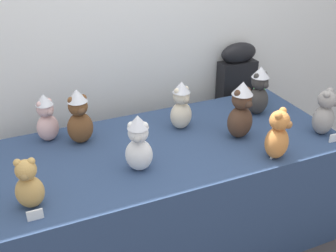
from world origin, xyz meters
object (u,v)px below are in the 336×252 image
at_px(teddy_bear_snow, 139,144).
at_px(teddy_bear_cocoa, 241,111).
at_px(teddy_bear_ash, 324,113).
at_px(party_cup_green, 258,96).
at_px(teddy_bear_honey, 29,184).
at_px(teddy_bear_blush, 47,118).
at_px(display_table, 168,195).
at_px(teddy_bear_chestnut, 79,117).
at_px(teddy_bear_ginger, 278,136).
at_px(teddy_bear_cream, 181,106).
at_px(teddy_bear_charcoal, 259,91).
at_px(instrument_case, 234,109).

distance_m(teddy_bear_snow, teddy_bear_cocoa, 0.66).
relative_size(teddy_bear_ash, party_cup_green, 2.56).
xyz_separation_m(teddy_bear_cocoa, teddy_bear_honey, (-1.20, -0.17, -0.05)).
height_order(teddy_bear_cocoa, teddy_bear_blush, teddy_bear_cocoa).
relative_size(display_table, teddy_bear_chestnut, 6.07).
bearing_deg(teddy_bear_chestnut, teddy_bear_honey, -132.74).
xyz_separation_m(teddy_bear_ginger, teddy_bear_cream, (-0.33, 0.50, 0.02)).
xyz_separation_m(teddy_bear_ash, teddy_bear_cream, (-0.74, 0.40, 0.02)).
distance_m(teddy_bear_honey, party_cup_green, 1.64).
distance_m(teddy_bear_honey, teddy_bear_blush, 0.60).
bearing_deg(teddy_bear_chestnut, teddy_bear_snow, -69.38).
bearing_deg(teddy_bear_chestnut, teddy_bear_ash, -26.62).
bearing_deg(teddy_bear_ash, teddy_bear_snow, 143.65).
relative_size(teddy_bear_snow, party_cup_green, 2.82).
xyz_separation_m(teddy_bear_chestnut, teddy_bear_charcoal, (1.13, -0.09, -0.00)).
relative_size(teddy_bear_honey, teddy_bear_chestnut, 0.76).
bearing_deg(teddy_bear_honey, instrument_case, 43.68).
bearing_deg(teddy_bear_ginger, teddy_bear_charcoal, 32.79).
xyz_separation_m(teddy_bear_cream, teddy_bear_cocoa, (0.27, -0.23, 0.02)).
distance_m(teddy_bear_cocoa, teddy_bear_chestnut, 0.91).
bearing_deg(party_cup_green, teddy_bear_chestnut, -178.71).
height_order(teddy_bear_ash, teddy_bear_chestnut, teddy_bear_chestnut).
xyz_separation_m(instrument_case, teddy_bear_honey, (-1.59, -0.82, 0.30)).
relative_size(instrument_case, teddy_bear_cocoa, 3.04).
bearing_deg(teddy_bear_honey, teddy_bear_ash, 16.57).
bearing_deg(teddy_bear_blush, teddy_bear_cocoa, -47.65).
bearing_deg(teddy_bear_snow, teddy_bear_ginger, 11.09).
relative_size(teddy_bear_ginger, teddy_bear_honey, 1.13).
xyz_separation_m(display_table, teddy_bear_ginger, (0.48, -0.35, 0.49)).
xyz_separation_m(teddy_bear_honey, teddy_bear_blush, (0.17, 0.57, 0.02)).
height_order(display_table, teddy_bear_blush, teddy_bear_blush).
relative_size(teddy_bear_snow, teddy_bear_ash, 1.10).
height_order(instrument_case, teddy_bear_honey, instrument_case).
relative_size(teddy_bear_honey, party_cup_green, 2.27).
bearing_deg(teddy_bear_ginger, instrument_case, 36.84).
relative_size(display_table, teddy_bear_snow, 6.41).
distance_m(teddy_bear_snow, teddy_bear_charcoal, 0.97).
bearing_deg(teddy_bear_cocoa, teddy_bear_snow, 174.40).
height_order(display_table, teddy_bear_ash, teddy_bear_ash).
bearing_deg(teddy_bear_blush, teddy_bear_honey, -132.94).
height_order(display_table, teddy_bear_cocoa, teddy_bear_cocoa).
relative_size(teddy_bear_snow, teddy_bear_chestnut, 0.95).
xyz_separation_m(display_table, instrument_case, (0.81, 0.57, 0.17)).
distance_m(teddy_bear_ash, teddy_bear_charcoal, 0.43).
height_order(teddy_bear_ash, teddy_bear_blush, teddy_bear_blush).
height_order(instrument_case, teddy_bear_snow, instrument_case).
relative_size(display_table, teddy_bear_charcoal, 6.17).
bearing_deg(teddy_bear_blush, teddy_bear_charcoal, -34.44).
bearing_deg(instrument_case, teddy_bear_cream, -147.44).
height_order(teddy_bear_chestnut, teddy_bear_blush, teddy_bear_chestnut).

